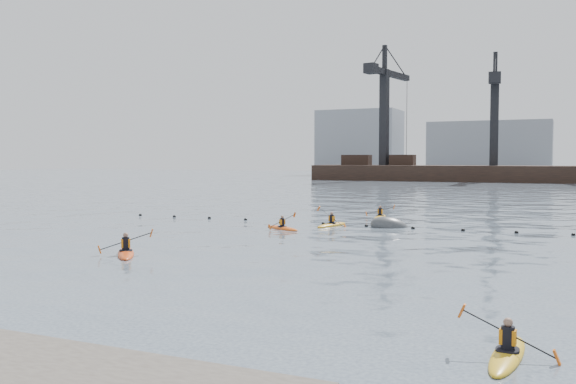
% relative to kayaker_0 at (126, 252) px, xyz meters
% --- Properties ---
extents(ground, '(400.00, 400.00, 0.00)m').
position_rel_kayaker_0_xyz_m(ground, '(5.49, -6.70, -0.11)').
color(ground, '#3C4657').
rests_on(ground, ground).
extents(float_line, '(33.24, 0.73, 0.24)m').
position_rel_kayaker_0_xyz_m(float_line, '(4.99, 15.83, -0.08)').
color(float_line, black).
rests_on(float_line, ground).
extents(barge_pier, '(72.00, 19.30, 29.50)m').
position_rel_kayaker_0_xyz_m(barge_pier, '(5.27, 103.29, 1.79)').
color(barge_pier, black).
rests_on(barge_pier, ground).
extents(skyline, '(141.00, 28.00, 22.00)m').
position_rel_kayaker_0_xyz_m(skyline, '(7.72, 143.57, 9.14)').
color(skyline, gray).
rests_on(skyline, ground).
extents(kayaker_0, '(2.79, 3.21, 1.27)m').
position_rel_kayaker_0_xyz_m(kayaker_0, '(0.00, 0.00, 0.00)').
color(kayaker_0, '#D24413').
rests_on(kayaker_0, ground).
extents(kayaker_1, '(2.14, 3.11, 1.18)m').
position_rel_kayaker_0_xyz_m(kayaker_1, '(16.86, -8.02, -0.01)').
color(kayaker_1, gold).
rests_on(kayaker_1, ground).
extents(kayaker_2, '(2.93, 1.96, 1.11)m').
position_rel_kayaker_0_xyz_m(kayaker_2, '(2.18, 12.06, -0.02)').
color(kayaker_2, '#E45715').
rests_on(kayaker_2, ground).
extents(kayaker_3, '(2.24, 3.27, 1.37)m').
position_rel_kayaker_0_xyz_m(kayaker_3, '(4.32, 15.06, -0.01)').
color(kayaker_3, gold).
rests_on(kayaker_3, ground).
extents(kayaker_5, '(2.19, 3.25, 1.12)m').
position_rel_kayaker_0_xyz_m(kayaker_5, '(5.69, 21.63, -0.01)').
color(kayaker_5, orange).
rests_on(kayaker_5, ground).
extents(mooring_buoy, '(3.12, 2.59, 1.76)m').
position_rel_kayaker_0_xyz_m(mooring_buoy, '(7.93, 15.92, -0.11)').
color(mooring_buoy, '#3B3D40').
rests_on(mooring_buoy, ground).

